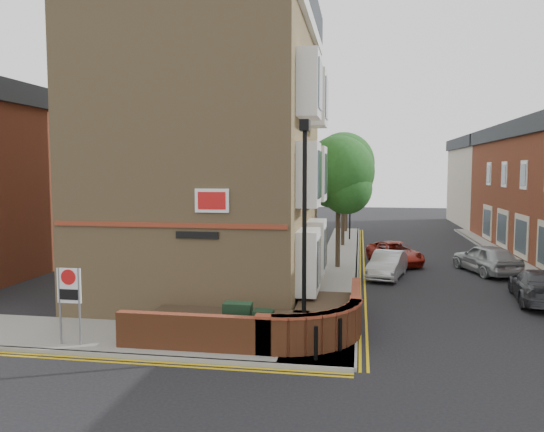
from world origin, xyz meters
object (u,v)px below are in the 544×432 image
at_px(utility_cabinet_large, 238,323).
at_px(zone_sign, 69,292).
at_px(silver_car_near, 387,265).
at_px(lamppost, 304,234).

height_order(utility_cabinet_large, zone_sign, zone_sign).
distance_m(utility_cabinet_large, silver_car_near, 11.85).
bearing_deg(silver_car_near, lamppost, -90.53).
xyz_separation_m(lamppost, silver_car_near, (2.81, 10.97, -2.72)).
bearing_deg(lamppost, utility_cabinet_large, 176.99).
xyz_separation_m(utility_cabinet_large, silver_car_near, (4.71, 10.87, -0.10)).
relative_size(lamppost, silver_car_near, 1.67).
height_order(lamppost, zone_sign, lamppost).
distance_m(zone_sign, silver_car_near, 15.03).
height_order(zone_sign, silver_car_near, zone_sign).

